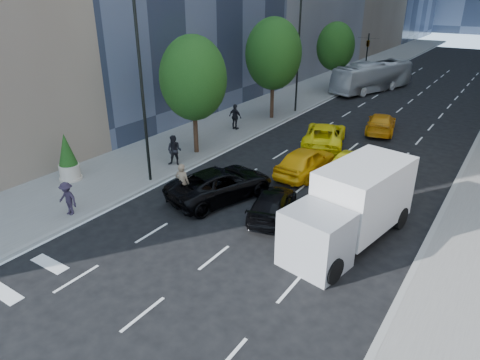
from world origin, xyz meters
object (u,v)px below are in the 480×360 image
Objects in this scene: black_sedan_lincoln at (221,184)px; city_bus at (372,77)px; skateboarder at (183,185)px; planter_shrub at (68,158)px; box_truck at (352,206)px; black_sedan_mercedes at (272,204)px.

black_sedan_lincoln is 0.53× the size of city_bus.
city_bus is (-1.74, 29.84, 0.71)m from black_sedan_lincoln.
city_bus is at bearing -69.07° from black_sedan_lincoln.
planter_shrub is at bearing -4.52° from skateboarder.
city_bus is 31.38m from box_truck.
skateboarder is 7.26m from planter_shrub.
city_bus is at bearing -105.03° from skateboarder.
planter_shrub reaches higher than skateboarder.
planter_shrub is at bearing 37.63° from black_sedan_lincoln.
planter_shrub is (-7.11, -1.45, 0.42)m from skateboarder.
black_sedan_lincoln is 2.14× the size of planter_shrub.
planter_shrub is at bearing -159.63° from box_truck.
city_bus is at bearing 116.50° from box_truck.
black_sedan_lincoln is 29.90m from city_bus.
planter_shrub reaches higher than black_sedan_mercedes.
planter_shrub is (-15.36, -2.75, -0.24)m from box_truck.
planter_shrub is (-6.56, -32.87, -0.08)m from city_bus.
black_sedan_lincoln is 0.80× the size of box_truck.
box_truck is at bearing 172.97° from skateboarder.
black_sedan_lincoln is at bearing -172.05° from box_truck.
black_sedan_lincoln is at bearing -20.53° from black_sedan_mercedes.
box_truck is (3.86, -0.09, 1.04)m from black_sedan_mercedes.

